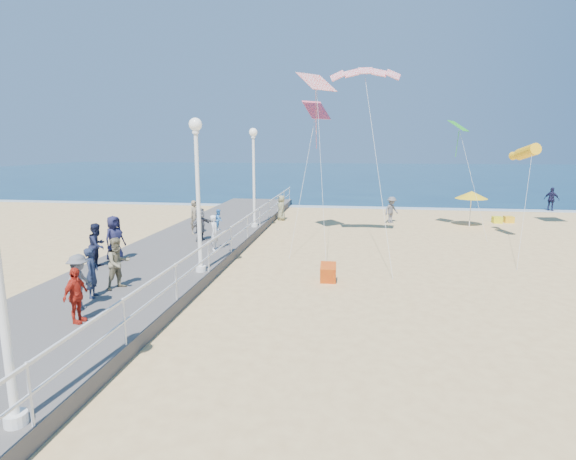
# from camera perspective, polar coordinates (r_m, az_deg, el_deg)

# --- Properties ---
(ground) EXTENTS (160.00, 160.00, 0.00)m
(ground) POSITION_cam_1_polar(r_m,az_deg,el_deg) (15.58, 8.17, -7.39)
(ground) COLOR #E8C279
(ground) RESTS_ON ground
(ocean) EXTENTS (160.00, 90.00, 0.05)m
(ocean) POSITION_cam_1_polar(r_m,az_deg,el_deg) (79.96, 8.16, 7.13)
(ocean) COLOR #0C2D49
(ocean) RESTS_ON ground
(surf_line) EXTENTS (160.00, 1.20, 0.04)m
(surf_line) POSITION_cam_1_polar(r_m,az_deg,el_deg) (35.64, 8.17, 2.87)
(surf_line) COLOR silver
(surf_line) RESTS_ON ground
(boardwalk) EXTENTS (5.00, 44.00, 0.40)m
(boardwalk) POSITION_cam_1_polar(r_m,az_deg,el_deg) (17.18, -17.81, -5.39)
(boardwalk) COLOR #635F5A
(boardwalk) RESTS_ON ground
(railing) EXTENTS (0.05, 42.00, 0.55)m
(railing) POSITION_cam_1_polar(r_m,az_deg,el_deg) (16.01, -10.09, -2.31)
(railing) COLOR white
(railing) RESTS_ON boardwalk
(lamp_post_mid) EXTENTS (0.44, 0.44, 5.32)m
(lamp_post_mid) POSITION_cam_1_polar(r_m,az_deg,el_deg) (15.75, -11.42, 6.31)
(lamp_post_mid) COLOR white
(lamp_post_mid) RESTS_ON boardwalk
(lamp_post_far) EXTENTS (0.44, 0.44, 5.32)m
(lamp_post_far) POSITION_cam_1_polar(r_m,az_deg,el_deg) (24.41, -4.38, 7.96)
(lamp_post_far) COLOR white
(lamp_post_far) RESTS_ON boardwalk
(woman_holding_toddler) EXTENTS (0.39, 0.57, 1.51)m
(woman_holding_toddler) POSITION_cam_1_polar(r_m,az_deg,el_deg) (19.32, -9.27, -0.34)
(woman_holding_toddler) COLOR white
(woman_holding_toddler) RESTS_ON boardwalk
(toddler_held) EXTENTS (0.37, 0.46, 0.90)m
(toddler_held) POSITION_cam_1_polar(r_m,az_deg,el_deg) (19.33, -8.77, 1.31)
(toddler_held) COLOR #3884D5
(toddler_held) RESTS_ON boardwalk
(spectator_0) EXTENTS (0.48, 0.61, 1.48)m
(spectator_0) POSITION_cam_1_polar(r_m,az_deg,el_deg) (14.38, -23.65, -4.98)
(spectator_0) COLOR #1B243D
(spectator_0) RESTS_ON boardwalk
(spectator_1) EXTENTS (0.93, 0.99, 1.61)m
(spectator_1) POSITION_cam_1_polar(r_m,az_deg,el_deg) (14.94, -20.76, -3.96)
(spectator_1) COLOR #7F7658
(spectator_1) RESTS_ON boardwalk
(spectator_2) EXTENTS (0.58, 1.00, 1.54)m
(spectator_2) POSITION_cam_1_polar(r_m,az_deg,el_deg) (13.44, -25.01, -6.02)
(spectator_2) COLOR #5D5F63
(spectator_2) RESTS_ON boardwalk
(spectator_3) EXTENTS (0.43, 0.87, 1.43)m
(spectator_3) POSITION_cam_1_polar(r_m,az_deg,el_deg) (12.51, -25.35, -7.52)
(spectator_3) COLOR red
(spectator_3) RESTS_ON boardwalk
(spectator_4) EXTENTS (0.83, 1.01, 1.77)m
(spectator_4) POSITION_cam_1_polar(r_m,az_deg,el_deg) (18.46, -21.17, -1.03)
(spectator_4) COLOR #1A1B3B
(spectator_4) RESTS_ON boardwalk
(spectator_5) EXTENTS (0.85, 1.54, 1.58)m
(spectator_5) POSITION_cam_1_polar(r_m,az_deg,el_deg) (21.29, -11.04, 0.71)
(spectator_5) COLOR slate
(spectator_5) RESTS_ON boardwalk
(spectator_6) EXTENTS (0.68, 0.74, 1.70)m
(spectator_6) POSITION_cam_1_polar(r_m,az_deg,el_deg) (23.08, -11.71, 1.60)
(spectator_6) COLOR #7C6E56
(spectator_6) RESTS_ON boardwalk
(spectator_7) EXTENTS (0.62, 0.80, 1.64)m
(spectator_7) POSITION_cam_1_polar(r_m,az_deg,el_deg) (17.81, -23.05, -1.80)
(spectator_7) COLOR #171B33
(spectator_7) RESTS_ON boardwalk
(beach_walker_a) EXTENTS (1.21, 1.18, 1.66)m
(beach_walker_a) POSITION_cam_1_polar(r_m,az_deg,el_deg) (28.93, 13.00, 2.51)
(beach_walker_a) COLOR #5A5A5F
(beach_walker_a) RESTS_ON ground
(beach_walker_b) EXTENTS (1.08, 1.01, 1.78)m
(beach_walker_b) POSITION_cam_1_polar(r_m,az_deg,el_deg) (38.49, 30.47, 3.37)
(beach_walker_b) COLOR #171734
(beach_walker_b) RESTS_ON ground
(beach_walker_c) EXTENTS (0.79, 0.94, 1.64)m
(beach_walker_c) POSITION_cam_1_polar(r_m,az_deg,el_deg) (29.20, -0.84, 2.83)
(beach_walker_c) COLOR #83835B
(beach_walker_c) RESTS_ON ground
(box_kite) EXTENTS (0.56, 0.72, 0.74)m
(box_kite) POSITION_cam_1_polar(r_m,az_deg,el_deg) (16.07, 5.12, -5.63)
(box_kite) COLOR red
(box_kite) RESTS_ON ground
(beach_umbrella) EXTENTS (1.90, 1.90, 2.14)m
(beach_umbrella) POSITION_cam_1_polar(r_m,az_deg,el_deg) (28.95, 22.27, 4.14)
(beach_umbrella) COLOR white
(beach_umbrella) RESTS_ON ground
(beach_chair_left) EXTENTS (0.55, 0.55, 0.40)m
(beach_chair_left) POSITION_cam_1_polar(r_m,az_deg,el_deg) (31.65, 26.22, 1.21)
(beach_chair_left) COLOR yellow
(beach_chair_left) RESTS_ON ground
(beach_chair_right) EXTENTS (0.55, 0.55, 0.40)m
(beach_chair_right) POSITION_cam_1_polar(r_m,az_deg,el_deg) (31.19, 25.02, 1.18)
(beach_chair_right) COLOR yellow
(beach_chair_right) RESTS_ON ground
(kite_parafoil) EXTENTS (3.27, 0.94, 0.65)m
(kite_parafoil) POSITION_cam_1_polar(r_m,az_deg,el_deg) (22.06, 9.79, 19.31)
(kite_parafoil) COLOR red
(kite_windsock) EXTENTS (0.97, 2.49, 1.04)m
(kite_windsock) POSITION_cam_1_polar(r_m,az_deg,el_deg) (24.82, 28.12, 8.75)
(kite_windsock) COLOR yellow
(kite_diamond_pink) EXTENTS (1.52, 1.52, 0.95)m
(kite_diamond_pink) POSITION_cam_1_polar(r_m,az_deg,el_deg) (24.03, 3.62, 14.97)
(kite_diamond_pink) COLOR #FF5D7C
(kite_diamond_green) EXTENTS (1.31, 1.37, 0.60)m
(kite_diamond_green) POSITION_cam_1_polar(r_m,az_deg,el_deg) (26.82, 20.83, 12.25)
(kite_diamond_green) COLOR green
(kite_diamond_redwhite) EXTENTS (2.04, 2.05, 0.93)m
(kite_diamond_redwhite) POSITION_cam_1_polar(r_m,az_deg,el_deg) (23.02, 3.63, 18.26)
(kite_diamond_redwhite) COLOR red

